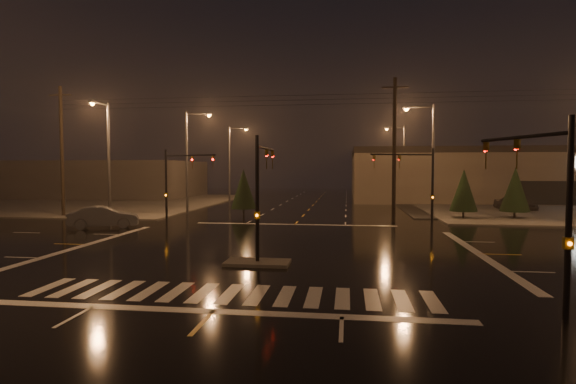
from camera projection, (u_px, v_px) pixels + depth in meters
name	position (u px, v px, depth m)	size (l,w,h in m)	color
ground	(272.00, 249.00, 24.90)	(140.00, 140.00, 0.00)	black
sidewalk_nw	(84.00, 202.00, 58.53)	(36.00, 36.00, 0.12)	#4A4842
median_island	(258.00, 263.00, 20.94)	(3.00, 1.60, 0.15)	#4A4842
crosswalk	(230.00, 294.00, 15.99)	(15.00, 2.60, 0.01)	beige
stop_bar_near	(213.00, 311.00, 14.01)	(16.00, 0.50, 0.01)	beige
stop_bar_far	(295.00, 224.00, 35.79)	(16.00, 0.50, 0.01)	beige
retail_building	(560.00, 173.00, 65.63)	(60.20, 28.30, 7.20)	brown
commercial_block	(98.00, 179.00, 70.93)	(30.00, 18.00, 5.60)	#3F3837
signal_mast_median	(261.00, 183.00, 21.67)	(0.25, 4.59, 6.00)	black
signal_mast_ne	(420.00, 178.00, 33.49)	(4.84, 1.86, 6.00)	black
signal_mast_nw	(176.00, 177.00, 35.98)	(4.84, 1.86, 6.00)	black
signal_mast_se	(548.00, 193.00, 13.71)	(1.55, 3.87, 6.00)	black
streetlight_1	(190.00, 155.00, 43.89)	(2.77, 0.32, 10.00)	#38383A
streetlight_2	(232.00, 158.00, 59.72)	(2.77, 0.32, 10.00)	#38383A
streetlight_3	(429.00, 153.00, 38.97)	(2.77, 0.32, 10.00)	#38383A
streetlight_4	(402.00, 158.00, 58.77)	(2.77, 0.32, 10.00)	#38383A
streetlight_5	(107.00, 153.00, 37.77)	(0.32, 2.77, 10.00)	#38383A
utility_pole_0	(62.00, 150.00, 41.33)	(2.20, 0.32, 12.00)	black
utility_pole_1	(394.00, 149.00, 37.39)	(2.20, 0.32, 12.00)	black
conifer_0	(464.00, 190.00, 39.60)	(2.38, 2.38, 4.42)	black
conifer_1	(515.00, 189.00, 39.37)	(2.49, 2.49, 4.59)	black
conifer_3	(244.00, 189.00, 42.13)	(2.38, 2.38, 4.42)	black
car_parked	(516.00, 203.00, 47.41)	(1.83, 4.56, 1.55)	black
car_crossing	(104.00, 217.00, 33.63)	(1.74, 4.98, 1.64)	slate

